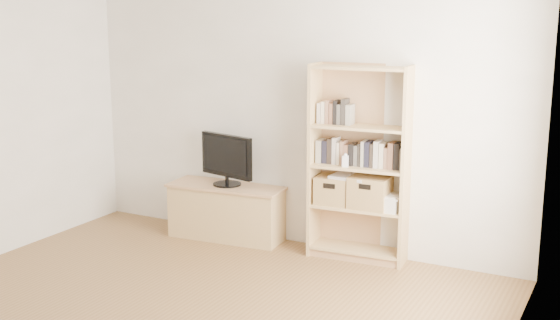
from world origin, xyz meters
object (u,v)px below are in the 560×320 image
Objects in this scene: tv_stand at (228,213)px; basket_right at (370,192)px; baby_monitor at (345,161)px; bookshelf at (359,164)px; laptop at (350,177)px; basket_left at (334,190)px; television at (227,160)px.

basket_right is (1.46, 0.06, 0.37)m from tv_stand.
bookshelf is at bearing 37.44° from baby_monitor.
baby_monitor is at bearing -95.91° from laptop.
basket_left is at bearing -174.82° from laptop.
basket_right is at bearing 15.77° from television.
laptop is (-0.18, -0.02, 0.12)m from basket_right.
bookshelf is 0.15m from laptop.
baby_monitor is at bearing -34.90° from basket_left.
basket_left is at bearing -3.25° from tv_stand.
laptop reaches higher than basket_left.
baby_monitor is (-0.09, -0.10, 0.03)m from bookshelf.
basket_right is 0.22m from laptop.
bookshelf is 1.36m from television.
bookshelf is 0.27m from basket_right.
tv_stand is 11.03× the size of baby_monitor.
bookshelf is at bearing 0.46° from basket_left.
laptop is (1.28, 0.04, -0.03)m from television.
tv_stand is 3.36× the size of laptop.
television is 1.87× the size of basket_right.
television is (-1.36, -0.05, -0.09)m from bookshelf.
television is at bearing -179.09° from basket_right.
laptop is at bearing 68.82° from baby_monitor.
basket_left is (1.12, 0.03, -0.17)m from television.
tv_stand is 1.49m from bookshelf.
tv_stand is at bearing -166.43° from television.
basket_left is at bearing -178.81° from bookshelf.
basket_right is at bearing 9.88° from laptop.
television is at bearing -4.90° from tv_stand.
basket_left is 0.92× the size of laptop.
tv_stand is at bearing -174.70° from laptop.
laptop is at bearing -175.09° from basket_right.
tv_stand is at bearing 178.22° from bookshelf.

